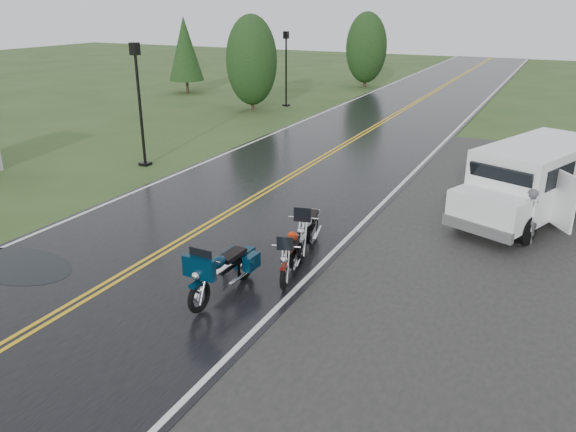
{
  "coord_description": "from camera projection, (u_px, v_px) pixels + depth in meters",
  "views": [
    {
      "loc": [
        8.4,
        -9.34,
        5.81
      ],
      "look_at": [
        2.8,
        2.0,
        1.0
      ],
      "focal_mm": 35.0,
      "sensor_mm": 36.0,
      "label": 1
    }
  ],
  "objects": [
    {
      "name": "pine_left_far",
      "position": [
        185.0,
        56.0,
        37.85
      ],
      "size": [
        2.35,
        2.35,
        4.9
      ],
      "primitive_type": null,
      "color": "#1E3D19",
      "rests_on": "ground"
    },
    {
      "name": "motorcycle_teal",
      "position": [
        198.0,
        285.0,
        10.95
      ],
      "size": [
        0.9,
        2.28,
        1.33
      ],
      "primitive_type": null,
      "rotation": [
        0.0,
        0.0,
        -0.03
      ],
      "color": "#042135",
      "rests_on": "ground"
    },
    {
      "name": "motorcycle_red",
      "position": [
        284.0,
        267.0,
        11.86
      ],
      "size": [
        1.22,
        2.08,
        1.16
      ],
      "primitive_type": null,
      "rotation": [
        0.0,
        0.0,
        0.28
      ],
      "color": "#4E0E09",
      "rests_on": "ground"
    },
    {
      "name": "ground",
      "position": [
        146.0,
        263.0,
        13.37
      ],
      "size": [
        120.0,
        120.0,
        0.0
      ],
      "primitive_type": "plane",
      "color": "#2D471E",
      "rests_on": "ground"
    },
    {
      "name": "motorcycle_silver",
      "position": [
        301.0,
        239.0,
        13.07
      ],
      "size": [
        1.32,
        2.37,
        1.32
      ],
      "primitive_type": null,
      "rotation": [
        0.0,
        0.0,
        0.24
      ],
      "color": "#B7B8BF",
      "rests_on": "ground"
    },
    {
      "name": "van_white",
      "position": [
        469.0,
        189.0,
        15.17
      ],
      "size": [
        4.02,
        5.99,
        2.2
      ],
      "primitive_type": null,
      "rotation": [
        0.0,
        0.0,
        -0.38
      ],
      "color": "white",
      "rests_on": "ground"
    },
    {
      "name": "lamp_post_near_left",
      "position": [
        140.0,
        105.0,
        20.66
      ],
      "size": [
        0.39,
        0.39,
        4.56
      ],
      "primitive_type": null,
      "color": "black",
      "rests_on": "ground"
    },
    {
      "name": "tree_left_mid",
      "position": [
        252.0,
        70.0,
        31.64
      ],
      "size": [
        2.89,
        2.89,
        4.52
      ],
      "primitive_type": null,
      "color": "#1E3D19",
      "rests_on": "ground"
    },
    {
      "name": "lamp_post_far_left",
      "position": [
        286.0,
        69.0,
        33.05
      ],
      "size": [
        0.37,
        0.37,
        4.34
      ],
      "primitive_type": null,
      "color": "black",
      "rests_on": "ground"
    },
    {
      "name": "tree_left_far",
      "position": [
        366.0,
        55.0,
        40.57
      ],
      "size": [
        2.94,
        2.94,
        4.52
      ],
      "primitive_type": null,
      "color": "#1E3D19",
      "rests_on": "ground"
    },
    {
      "name": "road",
      "position": [
        315.0,
        163.0,
        21.74
      ],
      "size": [
        8.0,
        100.0,
        0.04
      ],
      "primitive_type": "cube",
      "color": "black",
      "rests_on": "ground"
    },
    {
      "name": "person_at_van",
      "position": [
        528.0,
        218.0,
        14.13
      ],
      "size": [
        0.65,
        0.6,
        1.5
      ],
      "primitive_type": "imported",
      "rotation": [
        0.0,
        0.0,
        3.73
      ],
      "color": "#515055",
      "rests_on": "ground"
    }
  ]
}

